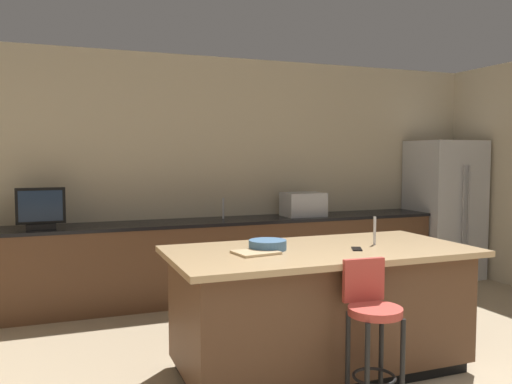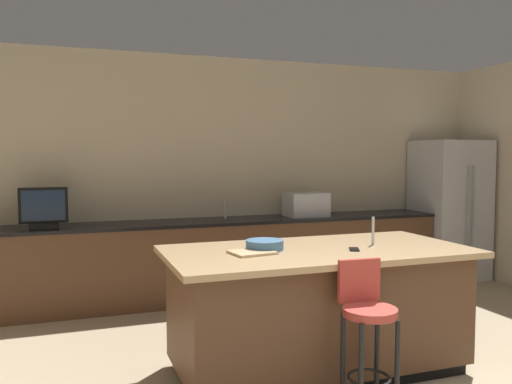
# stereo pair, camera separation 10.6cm
# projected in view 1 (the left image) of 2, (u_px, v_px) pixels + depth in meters

# --- Properties ---
(wall_back) EXTENTS (7.45, 0.12, 2.79)m
(wall_back) POSITION_uv_depth(u_px,v_px,m) (219.00, 175.00, 6.33)
(wall_back) COLOR beige
(wall_back) RESTS_ON ground_plane
(counter_back) EXTENTS (5.21, 0.62, 0.90)m
(counter_back) POSITION_uv_depth(u_px,v_px,m) (227.00, 258.00, 6.03)
(counter_back) COLOR brown
(counter_back) RESTS_ON ground_plane
(kitchen_island) EXTENTS (2.27, 1.12, 0.94)m
(kitchen_island) POSITION_uv_depth(u_px,v_px,m) (320.00, 308.00, 3.97)
(kitchen_island) COLOR black
(kitchen_island) RESTS_ON ground_plane
(refrigerator) EXTENTS (0.83, 0.78, 1.82)m
(refrigerator) POSITION_uv_depth(u_px,v_px,m) (444.00, 209.00, 7.01)
(refrigerator) COLOR #B7BABF
(refrigerator) RESTS_ON ground_plane
(microwave) EXTENTS (0.48, 0.36, 0.28)m
(microwave) POSITION_uv_depth(u_px,v_px,m) (303.00, 204.00, 6.33)
(microwave) COLOR #B7BABF
(microwave) RESTS_ON counter_back
(tv_monitor) EXTENTS (0.47, 0.16, 0.41)m
(tv_monitor) POSITION_uv_depth(u_px,v_px,m) (41.00, 210.00, 5.24)
(tv_monitor) COLOR black
(tv_monitor) RESTS_ON counter_back
(sink_faucet_back) EXTENTS (0.02, 0.02, 0.24)m
(sink_faucet_back) POSITION_uv_depth(u_px,v_px,m) (223.00, 208.00, 6.08)
(sink_faucet_back) COLOR #B2B2B7
(sink_faucet_back) RESTS_ON counter_back
(sink_faucet_island) EXTENTS (0.02, 0.02, 0.22)m
(sink_faucet_island) POSITION_uv_depth(u_px,v_px,m) (375.00, 230.00, 4.10)
(sink_faucet_island) COLOR #B2B2B7
(sink_faucet_island) RESTS_ON kitchen_island
(bar_stool_center) EXTENTS (0.34, 0.35, 0.97)m
(bar_stool_center) POSITION_uv_depth(u_px,v_px,m) (372.00, 323.00, 3.31)
(bar_stool_center) COLOR #B23D33
(bar_stool_center) RESTS_ON ground_plane
(fruit_bowl) EXTENTS (0.28, 0.28, 0.07)m
(fruit_bowl) POSITION_uv_depth(u_px,v_px,m) (268.00, 245.00, 3.87)
(fruit_bowl) COLOR #3F668C
(fruit_bowl) RESTS_ON kitchen_island
(cell_phone) EXTENTS (0.13, 0.17, 0.01)m
(cell_phone) POSITION_uv_depth(u_px,v_px,m) (357.00, 249.00, 3.89)
(cell_phone) COLOR black
(cell_phone) RESTS_ON kitchen_island
(cutting_board) EXTENTS (0.33, 0.28, 0.02)m
(cutting_board) POSITION_uv_depth(u_px,v_px,m) (256.00, 252.00, 3.72)
(cutting_board) COLOR tan
(cutting_board) RESTS_ON kitchen_island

